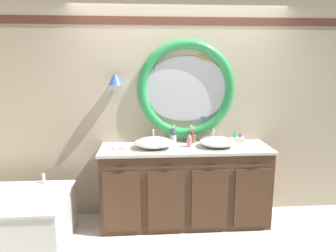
{
  "coord_description": "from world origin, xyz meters",
  "views": [
    {
      "loc": [
        -0.4,
        -3.13,
        1.85
      ],
      "look_at": [
        -0.16,
        0.25,
        1.17
      ],
      "focal_mm": 33.32,
      "sensor_mm": 36.0,
      "label": 1
    }
  ],
  "objects_px": {
    "toothbrush_holder_left": "(173,138)",
    "sink_basin_left": "(154,143)",
    "toothbrush_holder_right": "(192,138)",
    "soap_dispenser": "(189,141)",
    "sink_basin_right": "(217,142)",
    "toiletry_basket": "(237,139)",
    "folded_hand_towel": "(120,147)"
  },
  "relations": [
    {
      "from": "sink_basin_left",
      "to": "toothbrush_holder_right",
      "type": "bearing_deg",
      "value": 25.11
    },
    {
      "from": "sink_basin_left",
      "to": "sink_basin_right",
      "type": "relative_size",
      "value": 1.09
    },
    {
      "from": "sink_basin_right",
      "to": "toothbrush_holder_right",
      "type": "distance_m",
      "value": 0.33
    },
    {
      "from": "sink_basin_left",
      "to": "folded_hand_towel",
      "type": "bearing_deg",
      "value": -179.93
    },
    {
      "from": "sink_basin_right",
      "to": "toothbrush_holder_left",
      "type": "bearing_deg",
      "value": 155.85
    },
    {
      "from": "sink_basin_left",
      "to": "folded_hand_towel",
      "type": "relative_size",
      "value": 2.88
    },
    {
      "from": "soap_dispenser",
      "to": "folded_hand_towel",
      "type": "height_order",
      "value": "soap_dispenser"
    },
    {
      "from": "toothbrush_holder_left",
      "to": "sink_basin_left",
      "type": "bearing_deg",
      "value": -137.89
    },
    {
      "from": "sink_basin_left",
      "to": "sink_basin_right",
      "type": "bearing_deg",
      "value": 0.0
    },
    {
      "from": "soap_dispenser",
      "to": "folded_hand_towel",
      "type": "distance_m",
      "value": 0.78
    },
    {
      "from": "folded_hand_towel",
      "to": "toiletry_basket",
      "type": "relative_size",
      "value": 0.95
    },
    {
      "from": "soap_dispenser",
      "to": "folded_hand_towel",
      "type": "relative_size",
      "value": 0.95
    },
    {
      "from": "soap_dispenser",
      "to": "toiletry_basket",
      "type": "relative_size",
      "value": 0.9
    },
    {
      "from": "toothbrush_holder_left",
      "to": "soap_dispenser",
      "type": "relative_size",
      "value": 1.56
    },
    {
      "from": "toothbrush_holder_left",
      "to": "folded_hand_towel",
      "type": "bearing_deg",
      "value": -160.7
    },
    {
      "from": "sink_basin_right",
      "to": "soap_dispenser",
      "type": "relative_size",
      "value": 2.78
    },
    {
      "from": "toothbrush_holder_right",
      "to": "soap_dispenser",
      "type": "relative_size",
      "value": 1.5
    },
    {
      "from": "sink_basin_right",
      "to": "sink_basin_left",
      "type": "bearing_deg",
      "value": 180.0
    },
    {
      "from": "sink_basin_left",
      "to": "toiletry_basket",
      "type": "bearing_deg",
      "value": 11.97
    },
    {
      "from": "soap_dispenser",
      "to": "sink_basin_right",
      "type": "bearing_deg",
      "value": -6.38
    },
    {
      "from": "sink_basin_right",
      "to": "soap_dispenser",
      "type": "height_order",
      "value": "soap_dispenser"
    },
    {
      "from": "toiletry_basket",
      "to": "sink_basin_left",
      "type": "bearing_deg",
      "value": -168.03
    },
    {
      "from": "toothbrush_holder_right",
      "to": "toiletry_basket",
      "type": "height_order",
      "value": "toothbrush_holder_right"
    },
    {
      "from": "sink_basin_right",
      "to": "toiletry_basket",
      "type": "relative_size",
      "value": 2.51
    },
    {
      "from": "sink_basin_left",
      "to": "toothbrush_holder_right",
      "type": "height_order",
      "value": "toothbrush_holder_right"
    },
    {
      "from": "toothbrush_holder_right",
      "to": "sink_basin_left",
      "type": "bearing_deg",
      "value": -154.89
    },
    {
      "from": "sink_basin_left",
      "to": "toothbrush_holder_right",
      "type": "xyz_separation_m",
      "value": [
        0.46,
        0.22,
        -0.01
      ]
    },
    {
      "from": "sink_basin_left",
      "to": "soap_dispenser",
      "type": "xyz_separation_m",
      "value": [
        0.4,
        0.04,
        -0.0
      ]
    },
    {
      "from": "toothbrush_holder_right",
      "to": "soap_dispenser",
      "type": "distance_m",
      "value": 0.19
    },
    {
      "from": "sink_basin_left",
      "to": "soap_dispenser",
      "type": "relative_size",
      "value": 3.04
    },
    {
      "from": "folded_hand_towel",
      "to": "soap_dispenser",
      "type": "bearing_deg",
      "value": 2.62
    },
    {
      "from": "sink_basin_right",
      "to": "folded_hand_towel",
      "type": "xyz_separation_m",
      "value": [
        -1.1,
        -0.0,
        -0.04
      ]
    }
  ]
}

